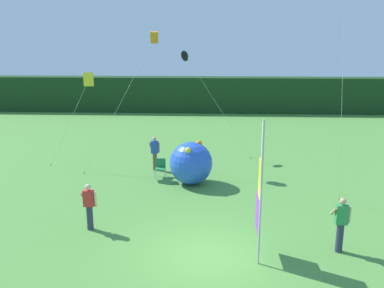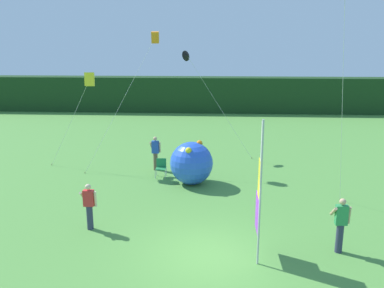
{
  "view_description": "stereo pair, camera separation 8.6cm",
  "coord_description": "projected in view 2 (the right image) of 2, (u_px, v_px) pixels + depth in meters",
  "views": [
    {
      "loc": [
        0.08,
        -11.23,
        6.3
      ],
      "look_at": [
        -0.66,
        2.75,
        2.84
      ],
      "focal_mm": 37.78,
      "sensor_mm": 36.0,
      "label": 1
    },
    {
      "loc": [
        0.16,
        -11.23,
        6.3
      ],
      "look_at": [
        -0.66,
        2.75,
        2.84
      ],
      "focal_mm": 37.78,
      "sensor_mm": 36.0,
      "label": 2
    }
  ],
  "objects": [
    {
      "name": "kite_orange_box_1",
      "position": [
        155.0,
        38.0,
        20.5
      ],
      "size": [
        3.62,
        2.31,
        6.96
      ],
      "color": "brown",
      "rests_on": "ground"
    },
    {
      "name": "banner_flag",
      "position": [
        259.0,
        194.0,
        11.73
      ],
      "size": [
        0.06,
        1.03,
        4.33
      ],
      "color": "#B7B7BC",
      "rests_on": "ground"
    },
    {
      "name": "ground_plane",
      "position": [
        208.0,
        255.0,
        12.4
      ],
      "size": [
        120.0,
        120.0,
        0.0
      ],
      "primitive_type": "plane",
      "color": "#518E3D"
    },
    {
      "name": "person_mid_field",
      "position": [
        341.0,
        224.0,
        12.39
      ],
      "size": [
        0.55,
        0.48,
        1.78
      ],
      "color": "#2D334C",
      "rests_on": "ground"
    },
    {
      "name": "inflatable_balloon",
      "position": [
        192.0,
        163.0,
        18.56
      ],
      "size": [
        1.98,
        1.98,
        2.03
      ],
      "color": "blue",
      "rests_on": "ground"
    },
    {
      "name": "distant_treeline",
      "position": [
        214.0,
        95.0,
        38.59
      ],
      "size": [
        80.0,
        2.4,
        3.3
      ],
      "primitive_type": "cube",
      "color": "#193819",
      "rests_on": "ground"
    },
    {
      "name": "person_far_left",
      "position": [
        89.0,
        205.0,
        13.98
      ],
      "size": [
        0.55,
        0.48,
        1.66
      ],
      "color": "#2D334C",
      "rests_on": "ground"
    },
    {
      "name": "kite_yellow_box_0",
      "position": [
        89.0,
        80.0,
        20.19
      ],
      "size": [
        2.7,
        0.59,
        4.97
      ],
      "color": "brown",
      "rests_on": "ground"
    },
    {
      "name": "kite_black_delta_2",
      "position": [
        188.0,
        56.0,
        22.92
      ],
      "size": [
        4.09,
        1.54,
        6.02
      ],
      "color": "brown",
      "rests_on": "ground"
    },
    {
      "name": "folding_chair",
      "position": [
        161.0,
        166.0,
        19.7
      ],
      "size": [
        0.51,
        0.51,
        0.89
      ],
      "color": "#BCBCC1",
      "rests_on": "ground"
    },
    {
      "name": "person_near_banner",
      "position": [
        155.0,
        152.0,
        20.67
      ],
      "size": [
        0.55,
        0.48,
        1.75
      ],
      "color": "brown",
      "rests_on": "ground"
    }
  ]
}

